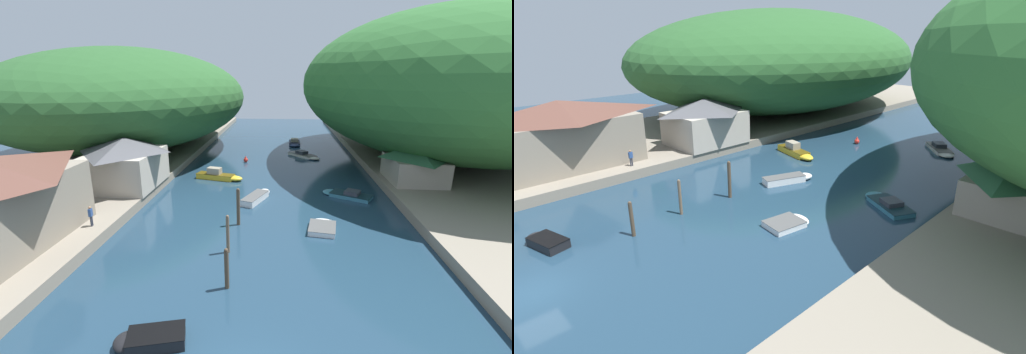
% 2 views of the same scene
% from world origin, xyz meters
% --- Properties ---
extents(water_surface, '(130.00, 130.00, 0.00)m').
position_xyz_m(water_surface, '(0.00, 30.00, 0.00)').
color(water_surface, '#1E384C').
rests_on(water_surface, ground).
extents(left_bank, '(22.00, 120.00, 0.97)m').
position_xyz_m(left_bank, '(-23.71, 30.00, 0.48)').
color(left_bank, gray).
rests_on(left_bank, ground).
extents(right_bank, '(22.00, 120.00, 0.97)m').
position_xyz_m(right_bank, '(23.71, 30.00, 0.48)').
color(right_bank, gray).
rests_on(right_bank, ground).
extents(hillside_left, '(38.19, 53.47, 16.18)m').
position_xyz_m(hillside_left, '(-24.81, 46.74, 9.06)').
color(hillside_left, '#285628').
rests_on(hillside_left, left_bank).
extents(hillside_right, '(41.45, 58.03, 20.87)m').
position_xyz_m(hillside_right, '(24.81, 43.43, 11.41)').
color(hillside_right, '#2D662D').
rests_on(hillside_right, right_bank).
extents(boathouse_shed, '(7.24, 9.01, 5.36)m').
position_xyz_m(boathouse_shed, '(-15.90, 24.00, 3.73)').
color(boathouse_shed, '#B2A899').
rests_on(boathouse_shed, left_bank).
extents(right_bank_cottage, '(6.05, 7.38, 4.52)m').
position_xyz_m(right_bank_cottage, '(16.28, 28.36, 3.32)').
color(right_bank_cottage, gray).
rests_on(right_bank_cottage, right_bank).
extents(boat_open_rowboat, '(3.12, 5.26, 0.68)m').
position_xyz_m(boat_open_rowboat, '(-1.41, 23.23, 0.34)').
color(boat_open_rowboat, white).
rests_on(boat_open_rowboat, water_surface).
extents(boat_navy_launch, '(5.65, 4.30, 0.81)m').
position_xyz_m(boat_navy_launch, '(8.16, 24.86, 0.26)').
color(boat_navy_launch, teal).
rests_on(boat_navy_launch, water_surface).
extents(boat_yellow_tender, '(6.27, 2.95, 1.47)m').
position_xyz_m(boat_yellow_tender, '(-6.73, 30.23, 0.46)').
color(boat_yellow_tender, gold).
rests_on(boat_yellow_tender, water_surface).
extents(boat_cabin_cruiser, '(5.40, 5.80, 0.91)m').
position_xyz_m(boat_cabin_cruiser, '(4.77, 43.74, 0.28)').
color(boat_cabin_cruiser, silver).
rests_on(boat_cabin_cruiser, water_surface).
extents(boat_small_dinghy, '(2.03, 5.50, 1.14)m').
position_xyz_m(boat_small_dinghy, '(3.40, 53.76, 0.36)').
color(boat_small_dinghy, navy).
rests_on(boat_small_dinghy, water_surface).
extents(boat_red_skiff, '(2.67, 3.71, 0.46)m').
position_xyz_m(boat_red_skiff, '(4.70, 16.34, 0.22)').
color(boat_red_skiff, white).
rests_on(boat_red_skiff, water_surface).
extents(boat_mid_channel, '(3.69, 2.28, 0.67)m').
position_xyz_m(boat_mid_channel, '(-5.22, 2.25, 0.33)').
color(boat_mid_channel, black).
rests_on(boat_mid_channel, water_surface).
extents(mooring_post_nearest, '(0.28, 0.28, 2.73)m').
position_xyz_m(mooring_post_nearest, '(-2.12, 7.21, 1.37)').
color(mooring_post_nearest, '#4C3D2D').
rests_on(mooring_post_nearest, water_surface).
extents(mooring_post_second, '(0.25, 0.25, 3.00)m').
position_xyz_m(mooring_post_second, '(-2.75, 11.66, 1.51)').
color(mooring_post_second, brown).
rests_on(mooring_post_second, water_surface).
extents(mooring_post_middle, '(0.31, 0.31, 3.39)m').
position_xyz_m(mooring_post_middle, '(-2.61, 16.64, 1.70)').
color(mooring_post_middle, '#4C3D2D').
rests_on(mooring_post_middle, water_surface).
extents(channel_buoy_near, '(0.67, 0.67, 1.00)m').
position_xyz_m(channel_buoy_near, '(-4.45, 39.53, 0.39)').
color(channel_buoy_near, red).
rests_on(channel_buoy_near, water_surface).
extents(person_on_quay, '(0.25, 0.40, 1.69)m').
position_xyz_m(person_on_quay, '(-14.14, 13.34, 1.95)').
color(person_on_quay, '#282D3D').
rests_on(person_on_quay, left_bank).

